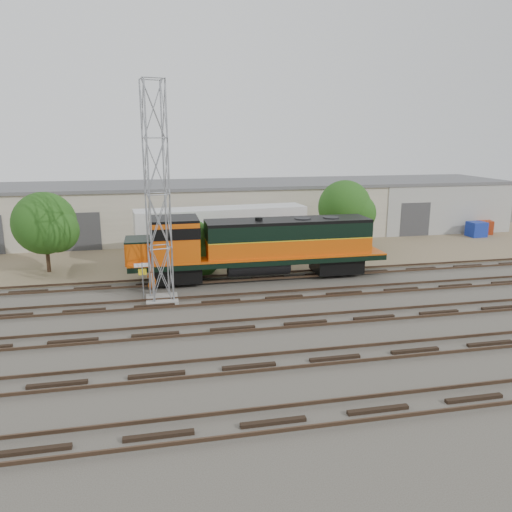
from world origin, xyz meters
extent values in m
plane|color=#47423A|center=(0.00, 0.00, 0.00)|extent=(140.00, 140.00, 0.00)
cube|color=#726047|center=(0.00, 15.00, 0.01)|extent=(80.00, 16.00, 0.02)
cube|color=black|center=(0.00, -12.00, 0.07)|extent=(80.00, 2.40, 0.14)
cube|color=#4C3828|center=(0.00, -12.75, 0.21)|extent=(80.00, 0.08, 0.14)
cube|color=#4C3828|center=(0.00, -11.25, 0.21)|extent=(80.00, 0.08, 0.14)
cube|color=black|center=(0.00, -7.50, 0.07)|extent=(80.00, 2.40, 0.14)
cube|color=#4C3828|center=(0.00, -8.25, 0.21)|extent=(80.00, 0.08, 0.14)
cube|color=#4C3828|center=(0.00, -6.75, 0.21)|extent=(80.00, 0.08, 0.14)
cube|color=black|center=(0.00, -3.00, 0.07)|extent=(80.00, 2.40, 0.14)
cube|color=#4C3828|center=(0.00, -3.75, 0.21)|extent=(80.00, 0.08, 0.14)
cube|color=#4C3828|center=(0.00, -2.25, 0.21)|extent=(80.00, 0.08, 0.14)
cube|color=black|center=(0.00, 1.50, 0.07)|extent=(80.00, 2.40, 0.14)
cube|color=#4C3828|center=(0.00, 0.75, 0.21)|extent=(80.00, 0.08, 0.14)
cube|color=#4C3828|center=(0.00, 2.25, 0.21)|extent=(80.00, 0.08, 0.14)
cube|color=black|center=(0.00, 6.00, 0.07)|extent=(80.00, 2.40, 0.14)
cube|color=#4C3828|center=(0.00, 5.25, 0.21)|extent=(80.00, 0.08, 0.14)
cube|color=#4C3828|center=(0.00, 6.75, 0.21)|extent=(80.00, 0.08, 0.14)
cube|color=beige|center=(0.00, 23.00, 2.50)|extent=(58.00, 10.00, 5.00)
cube|color=#59595B|center=(0.00, 23.00, 5.15)|extent=(58.40, 10.40, 0.30)
cube|color=#999993|center=(22.00, 17.95, 2.50)|extent=(14.00, 0.10, 5.00)
cube|color=#333335|center=(-14.00, 17.94, 1.70)|extent=(3.20, 0.12, 3.40)
cube|color=#333335|center=(-6.00, 17.94, 1.70)|extent=(3.20, 0.12, 3.40)
cube|color=#333335|center=(2.00, 17.94, 1.70)|extent=(3.20, 0.12, 3.40)
cube|color=#333335|center=(10.00, 17.94, 1.70)|extent=(3.20, 0.12, 3.40)
cube|color=#333335|center=(18.00, 17.94, 1.70)|extent=(3.20, 0.12, 3.40)
cube|color=black|center=(-6.47, 6.00, 0.81)|extent=(3.38, 2.53, 1.06)
cube|color=black|center=(5.14, 6.00, 0.81)|extent=(3.38, 2.53, 1.06)
cube|color=black|center=(-0.66, 6.00, 1.52)|extent=(17.94, 3.17, 0.37)
cylinder|color=black|center=(-0.66, 6.00, 0.86)|extent=(4.43, 1.16, 1.16)
cube|color=#C74C09|center=(1.45, 6.00, 2.34)|extent=(11.61, 2.74, 1.27)
cube|color=black|center=(1.45, 6.00, 3.50)|extent=(11.61, 2.74, 1.06)
cube|color=black|center=(1.45, 6.00, 4.13)|extent=(11.61, 2.74, 0.21)
cube|color=#C74C09|center=(-6.47, 6.00, 3.08)|extent=(3.17, 3.17, 2.74)
cube|color=black|center=(-6.47, 6.00, 4.53)|extent=(3.17, 3.17, 0.17)
cube|color=#C74C09|center=(-8.89, 6.00, 2.44)|extent=(1.69, 2.53, 1.48)
cube|color=gray|center=(-7.52, 2.58, 0.10)|extent=(1.93, 1.93, 0.20)
cylinder|color=gray|center=(-8.11, 3.17, 6.62)|extent=(0.10, 0.10, 12.85)
cylinder|color=gray|center=(-6.93, 3.17, 6.62)|extent=(0.10, 0.10, 12.85)
cylinder|color=gray|center=(-8.11, 1.99, 6.62)|extent=(0.10, 0.10, 12.85)
cylinder|color=gray|center=(-6.93, 1.99, 6.62)|extent=(0.10, 0.10, 12.85)
cylinder|color=gray|center=(-8.63, 3.01, 1.20)|extent=(0.08, 0.08, 2.39)
cube|color=white|center=(-8.63, 3.01, 2.23)|extent=(0.98, 0.10, 0.24)
cube|color=yellow|center=(-8.63, 3.01, 1.79)|extent=(0.49, 0.07, 0.38)
imported|color=#D1560B|center=(-8.11, 4.00, 0.88)|extent=(0.77, 0.71, 1.77)
cube|color=silver|center=(-2.38, 12.43, 2.83)|extent=(14.05, 4.01, 2.88)
cube|color=black|center=(3.03, 12.92, 0.53)|extent=(2.79, 2.88, 1.07)
cube|color=black|center=(-7.60, 10.89, 0.69)|extent=(0.16, 0.16, 1.39)
cube|color=black|center=(-7.79, 13.01, 0.69)|extent=(0.16, 0.16, 1.39)
cube|color=#162D9B|center=(24.00, 16.41, 0.75)|extent=(1.66, 1.57, 1.50)
cube|color=#9B2D10|center=(25.67, 17.54, 0.70)|extent=(1.85, 1.79, 1.40)
cylinder|color=#382619|center=(-15.63, 11.07, 1.05)|extent=(0.29, 0.29, 2.10)
sphere|color=#214D16|center=(-15.63, 11.07, 3.70)|extent=(4.58, 4.58, 4.58)
sphere|color=#214D16|center=(-14.71, 10.38, 3.25)|extent=(3.21, 3.21, 3.21)
cylinder|color=#382619|center=(-5.54, 8.31, 0.20)|extent=(0.30, 0.30, 0.40)
sphere|color=#214D16|center=(-5.54, 8.31, 1.95)|extent=(4.42, 4.42, 4.42)
sphere|color=#214D16|center=(-4.65, 7.65, 1.51)|extent=(3.09, 3.09, 3.09)
cylinder|color=#382619|center=(8.55, 13.29, 1.15)|extent=(0.27, 0.27, 2.30)
sphere|color=#214D16|center=(8.55, 13.29, 3.91)|extent=(4.60, 4.60, 4.60)
sphere|color=#214D16|center=(9.47, 12.60, 3.45)|extent=(3.22, 3.22, 3.22)
camera|label=1|loc=(-7.84, -27.34, 10.00)|focal=35.00mm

